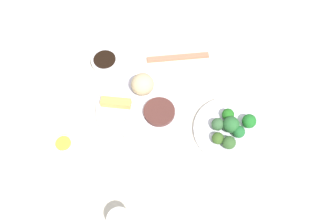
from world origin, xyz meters
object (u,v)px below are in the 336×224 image
(main_plate, at_px, (138,110))
(soy_sauce_bowl, at_px, (105,62))
(chopsticks_pair, at_px, (178,57))
(teacup, at_px, (120,221))
(broccoli_plate, at_px, (230,130))
(sauce_ramekin_hot_mustard, at_px, (64,145))

(main_plate, bearing_deg, soy_sauce_bowl, 147.91)
(main_plate, bearing_deg, chopsticks_pair, 82.91)
(soy_sauce_bowl, xyz_separation_m, chopsticks_pair, (0.21, 0.13, -0.01))
(teacup, xyz_separation_m, chopsticks_pair, (-0.08, 0.57, -0.02))
(broccoli_plate, bearing_deg, soy_sauce_bowl, 173.20)
(main_plate, xyz_separation_m, sauce_ramekin_hot_mustard, (-0.14, -0.20, 0.00))
(chopsticks_pair, bearing_deg, soy_sauce_bowl, -148.40)
(broccoli_plate, relative_size, soy_sauce_bowl, 2.51)
(main_plate, distance_m, soy_sauce_bowl, 0.21)
(main_plate, height_order, soy_sauce_bowl, soy_sauce_bowl)
(main_plate, distance_m, broccoli_plate, 0.29)
(teacup, relative_size, chopsticks_pair, 0.30)
(main_plate, relative_size, sauce_ramekin_hot_mustard, 4.72)
(broccoli_plate, distance_m, sauce_ramekin_hot_mustard, 0.50)
(broccoli_plate, distance_m, soy_sauce_bowl, 0.47)
(sauce_ramekin_hot_mustard, bearing_deg, teacup, -26.32)
(sauce_ramekin_hot_mustard, distance_m, chopsticks_pair, 0.47)
(main_plate, distance_m, sauce_ramekin_hot_mustard, 0.25)
(broccoli_plate, distance_m, chopsticks_pair, 0.32)
(teacup, height_order, chopsticks_pair, teacup)
(broccoli_plate, height_order, teacup, teacup)
(sauce_ramekin_hot_mustard, relative_size, teacup, 0.90)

